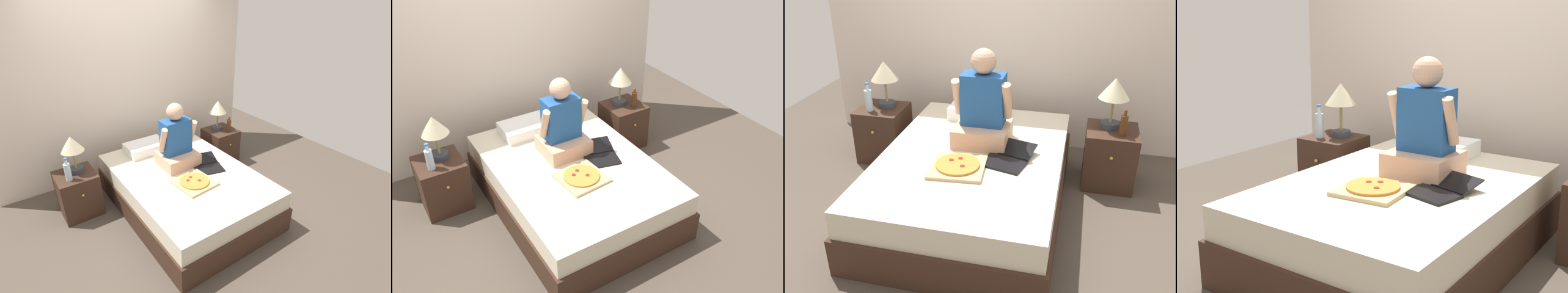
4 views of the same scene
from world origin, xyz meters
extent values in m
plane|color=#4C4238|center=(0.00, 0.00, 0.00)|extent=(5.82, 5.82, 0.00)
cube|color=beige|center=(0.00, 1.39, 1.25)|extent=(3.82, 0.12, 2.50)
cube|color=#382319|center=(0.00, 0.00, 0.15)|extent=(1.44, 2.05, 0.29)
cube|color=beige|center=(0.00, 0.00, 0.40)|extent=(1.40, 1.99, 0.21)
cube|color=#382319|center=(-1.09, 0.67, 0.27)|extent=(0.44, 0.44, 0.53)
sphere|color=gold|center=(-1.09, 0.43, 0.37)|extent=(0.03, 0.03, 0.03)
cylinder|color=#333842|center=(-1.05, 0.72, 0.56)|extent=(0.16, 0.16, 0.05)
cylinder|color=olive|center=(-1.05, 0.72, 0.69)|extent=(0.02, 0.02, 0.22)
cone|color=beige|center=(-1.05, 0.72, 0.89)|extent=(0.26, 0.26, 0.18)
cylinder|color=silver|center=(-1.17, 0.58, 0.63)|extent=(0.07, 0.07, 0.20)
cylinder|color=silver|center=(-1.17, 0.58, 0.76)|extent=(0.03, 0.03, 0.06)
cylinder|color=blue|center=(-1.17, 0.58, 0.80)|extent=(0.04, 0.03, 0.02)
cube|color=white|center=(-0.13, 0.75, 0.56)|extent=(0.52, 0.34, 0.12)
cube|color=tan|center=(0.03, 0.21, 0.58)|extent=(0.44, 0.40, 0.16)
cube|color=#1E4C8C|center=(0.03, 0.24, 0.87)|extent=(0.34, 0.20, 0.42)
sphere|color=tan|center=(0.03, 0.24, 1.18)|extent=(0.20, 0.20, 0.20)
cylinder|color=tan|center=(-0.17, 0.19, 0.89)|extent=(0.07, 0.18, 0.32)
cylinder|color=tan|center=(0.23, 0.19, 0.89)|extent=(0.07, 0.18, 0.32)
cube|color=black|center=(0.27, -0.12, 0.51)|extent=(0.36, 0.29, 0.02)
cube|color=black|center=(0.32, 0.08, 0.55)|extent=(0.35, 0.27, 0.06)
cube|color=tan|center=(-0.05, -0.26, 0.52)|extent=(0.43, 0.43, 0.02)
cylinder|color=#CC7F33|center=(-0.05, -0.26, 0.54)|extent=(0.33, 0.33, 0.02)
cylinder|color=maroon|center=(-0.11, -0.22, 0.55)|extent=(0.04, 0.04, 0.00)
cylinder|color=maroon|center=(0.00, -0.29, 0.55)|extent=(0.04, 0.04, 0.00)
cylinder|color=maroon|center=(-0.05, -0.18, 0.55)|extent=(0.04, 0.04, 0.00)
camera|label=1|loc=(-1.67, -2.57, 2.42)|focal=28.00mm
camera|label=2|loc=(-1.65, -2.96, 2.93)|focal=40.00mm
camera|label=3|loc=(0.79, -2.94, 2.10)|focal=40.00mm
camera|label=4|loc=(1.73, -2.81, 1.56)|focal=50.00mm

